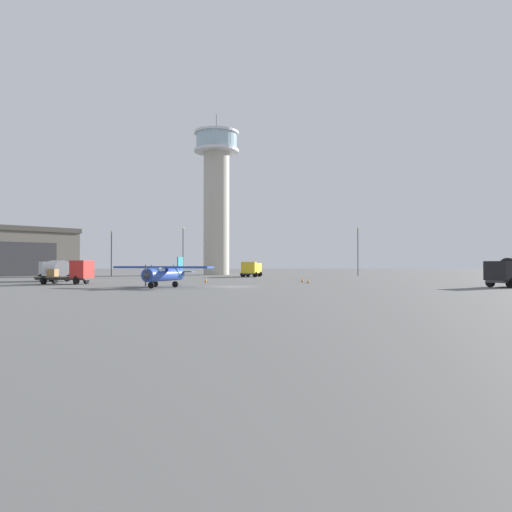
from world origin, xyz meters
TOP-DOWN VIEW (x-y plane):
  - ground_plane at (0.00, 0.00)m, footprint 400.00×400.00m
  - control_tower at (-2.05, 57.17)m, footprint 10.05×10.05m
  - hangar at (-46.96, 55.56)m, footprint 32.10×32.05m
  - airplane_blue at (-7.12, -1.03)m, footprint 10.49×8.32m
  - truck_box_yellow at (4.66, 38.61)m, footprint 4.41×6.91m
  - truck_fuel_tanker_silver at (-24.44, 17.94)m, footprint 5.96×7.12m
  - truck_flatbed_red at (-18.90, 7.67)m, footprint 6.98×4.28m
  - light_post_west at (26.91, 44.73)m, footprint 0.44×0.44m
  - light_post_east at (-8.37, 41.68)m, footprint 0.44×0.44m
  - light_post_north at (-22.37, 43.83)m, footprint 0.44×0.44m
  - traffic_cone_near_left at (9.78, 12.91)m, footprint 0.36×0.36m
  - traffic_cone_near_right at (9.79, 8.80)m, footprint 0.36×0.36m
  - traffic_cone_mid_apron at (-3.23, 12.51)m, footprint 0.36×0.36m

SIDE VIEW (x-z plane):
  - ground_plane at x=0.00m, z-range 0.00..0.00m
  - traffic_cone_near_right at x=9.79m, z-range 0.00..0.57m
  - traffic_cone_near_left at x=9.78m, z-range 0.00..0.60m
  - traffic_cone_mid_apron at x=-3.23m, z-range 0.00..0.66m
  - truck_flatbed_red at x=-18.90m, z-range -0.06..2.78m
  - airplane_blue at x=-7.12m, z-range -0.11..3.07m
  - truck_box_yellow at x=4.66m, z-range 0.16..2.97m
  - truck_fuel_tanker_silver at x=-24.44m, z-range 0.21..3.12m
  - hangar at x=-46.96m, z-range 0.02..10.04m
  - light_post_north at x=-22.37m, z-range 0.84..9.83m
  - light_post_east at x=-8.37m, z-range 0.85..10.42m
  - light_post_west at x=26.91m, z-range 0.86..11.01m
  - control_tower at x=-2.05m, z-range 0.65..37.03m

